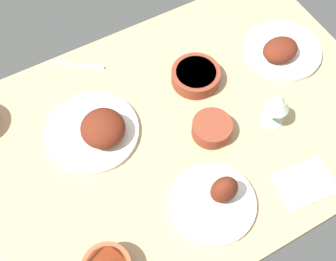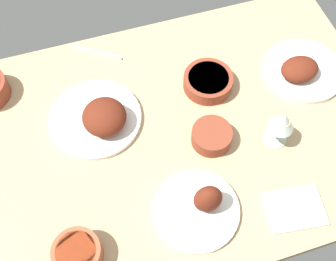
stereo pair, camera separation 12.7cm
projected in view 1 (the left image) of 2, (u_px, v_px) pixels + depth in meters
dining_table at (168, 137)px, 130.29cm from camera, size 140.00×90.00×4.00cm
plate_far_side at (217, 198)px, 115.50cm from camera, size 24.12×24.12×10.95cm
plate_center_main at (282, 50)px, 142.02cm from camera, size 26.42×26.42×7.48cm
plate_near_viewer at (98, 130)px, 125.36cm from camera, size 28.69×28.69×9.92cm
bowl_pasta at (212, 128)px, 126.34cm from camera, size 12.17×12.17×5.06cm
bowl_soup at (196, 76)px, 136.27cm from camera, size 16.00×16.00×4.73cm
wine_glass at (278, 103)px, 122.25cm from camera, size 7.60×7.60×14.00cm
folded_napkin at (305, 183)px, 119.83cm from camera, size 17.17×13.95×1.20cm
fork_loose at (78, 65)px, 141.11cm from camera, size 15.21×10.97×0.80cm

